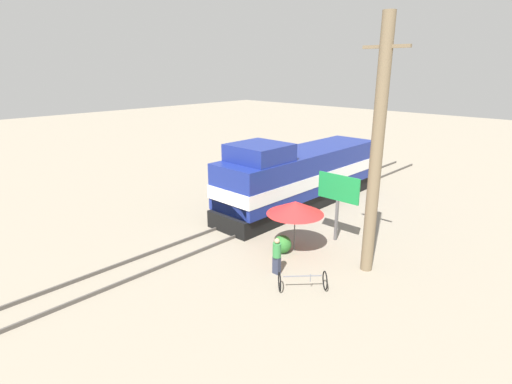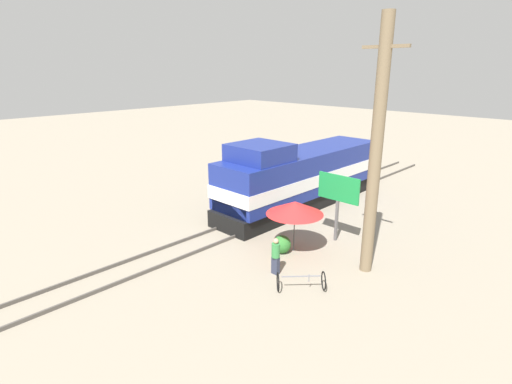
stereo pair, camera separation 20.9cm
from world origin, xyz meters
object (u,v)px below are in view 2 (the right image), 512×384
(person_bystander, at_px, (276,255))
(bicycle, at_px, (301,281))
(vendor_umbrella, at_px, (295,208))
(billboard_sign, at_px, (338,192))
(locomotive, at_px, (299,177))
(utility_pole, at_px, (376,151))

(person_bystander, height_order, bicycle, person_bystander)
(vendor_umbrella, bearing_deg, person_bystander, -69.62)
(person_bystander, distance_m, bicycle, 1.61)
(bicycle, bearing_deg, person_bystander, 32.90)
(billboard_sign, height_order, person_bystander, billboard_sign)
(person_bystander, bearing_deg, vendor_umbrella, 110.38)
(vendor_umbrella, xyz_separation_m, billboard_sign, (0.72, 2.33, 0.36))
(locomotive, distance_m, utility_pole, 8.84)
(person_bystander, xyz_separation_m, bicycle, (1.52, -0.28, -0.46))
(locomotive, xyz_separation_m, billboard_sign, (4.44, -2.73, 0.65))
(locomotive, bearing_deg, vendor_umbrella, -53.66)
(person_bystander, bearing_deg, locomotive, 122.06)
(locomotive, distance_m, person_bystander, 8.58)
(utility_pole, height_order, person_bystander, utility_pole)
(locomotive, bearing_deg, utility_pole, -31.96)
(billboard_sign, bearing_deg, bicycle, -71.38)
(vendor_umbrella, relative_size, person_bystander, 1.66)
(locomotive, xyz_separation_m, bicycle, (6.05, -7.50, -1.44))
(locomotive, height_order, bicycle, locomotive)
(locomotive, relative_size, person_bystander, 8.12)
(person_bystander, bearing_deg, billboard_sign, 91.10)
(utility_pole, xyz_separation_m, billboard_sign, (-2.55, 1.63, -2.55))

